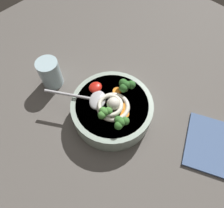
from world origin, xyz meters
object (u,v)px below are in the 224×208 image
at_px(noodle_pile, 113,106).
at_px(drinking_glass, 50,73).
at_px(folded_napkin, 210,144).
at_px(soup_bowl, 112,109).
at_px(soup_spoon, 93,99).

distance_m(noodle_pile, drinking_glass, 0.23).
height_order(noodle_pile, folded_napkin, noodle_pile).
xyz_separation_m(soup_bowl, folded_napkin, (-0.12, 0.26, -0.03)).
relative_size(soup_spoon, folded_napkin, 1.03).
bearing_deg(soup_bowl, soup_spoon, -58.11).
bearing_deg(soup_bowl, noodle_pile, 50.07).
height_order(drinking_glass, folded_napkin, drinking_glass).
relative_size(soup_bowl, drinking_glass, 2.45).
bearing_deg(soup_bowl, drinking_glass, -78.35).
distance_m(soup_spoon, drinking_glass, 0.18).
relative_size(soup_bowl, noodle_pile, 2.31).
distance_m(noodle_pile, soup_spoon, 0.06).
xyz_separation_m(noodle_pile, soup_spoon, (0.02, -0.06, -0.00)).
relative_size(noodle_pile, drinking_glass, 1.06).
xyz_separation_m(soup_bowl, drinking_glass, (0.04, -0.22, 0.01)).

